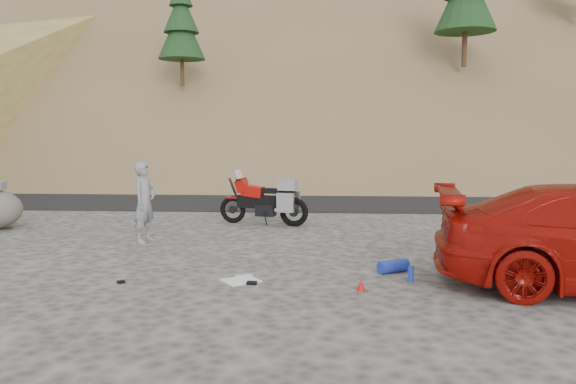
# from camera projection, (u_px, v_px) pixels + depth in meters

# --- Properties ---
(ground) EXTENTS (140.00, 140.00, 0.00)m
(ground) POSITION_uv_depth(u_px,v_px,m) (211.00, 255.00, 10.18)
(ground) COLOR #413F3C
(ground) RESTS_ON ground
(road) EXTENTS (120.00, 7.00, 0.05)m
(road) POSITION_uv_depth(u_px,v_px,m) (264.00, 198.00, 19.11)
(road) COLOR black
(road) RESTS_ON ground
(hillside) EXTENTS (120.00, 73.00, 46.72)m
(hillside) POSITION_uv_depth(u_px,v_px,m) (301.00, 32.00, 49.58)
(hillside) COLOR brown
(hillside) RESTS_ON ground
(motorcycle) EXTENTS (2.22, 0.94, 1.34)m
(motorcycle) POSITION_uv_depth(u_px,v_px,m) (267.00, 201.00, 13.52)
(motorcycle) COLOR black
(motorcycle) RESTS_ON ground
(man) EXTENTS (0.54, 0.68, 1.64)m
(man) POSITION_uv_depth(u_px,v_px,m) (146.00, 242.00, 11.42)
(man) COLOR gray
(man) RESTS_ON ground
(gear_white_cloth) EXTENTS (0.67, 0.65, 0.02)m
(gear_white_cloth) POSITION_uv_depth(u_px,v_px,m) (241.00, 281.00, 8.41)
(gear_white_cloth) COLOR white
(gear_white_cloth) RESTS_ON ground
(gear_blue_mat) EXTENTS (0.54, 0.43, 0.20)m
(gear_blue_mat) POSITION_uv_depth(u_px,v_px,m) (393.00, 266.00, 8.92)
(gear_blue_mat) COLOR #1C34A8
(gear_blue_mat) RESTS_ON ground
(gear_bottle) EXTENTS (0.10, 0.10, 0.24)m
(gear_bottle) POSITION_uv_depth(u_px,v_px,m) (411.00, 274.00, 8.35)
(gear_bottle) COLOR #1C34A8
(gear_bottle) RESTS_ON ground
(gear_funnel) EXTENTS (0.15, 0.15, 0.16)m
(gear_funnel) POSITION_uv_depth(u_px,v_px,m) (361.00, 285.00, 7.89)
(gear_funnel) COLOR red
(gear_funnel) RESTS_ON ground
(gear_glove_a) EXTENTS (0.16, 0.12, 0.04)m
(gear_glove_a) POSITION_uv_depth(u_px,v_px,m) (252.00, 283.00, 8.23)
(gear_glove_a) COLOR black
(gear_glove_a) RESTS_ON ground
(gear_glove_b) EXTENTS (0.13, 0.13, 0.03)m
(gear_glove_b) POSITION_uv_depth(u_px,v_px,m) (121.00, 282.00, 8.30)
(gear_glove_b) COLOR black
(gear_glove_b) RESTS_ON ground
(gear_blue_cloth) EXTENTS (0.32, 0.27, 0.01)m
(gear_blue_cloth) POSITION_uv_depth(u_px,v_px,m) (244.00, 276.00, 8.69)
(gear_blue_cloth) COLOR #9BC1EF
(gear_blue_cloth) RESTS_ON ground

